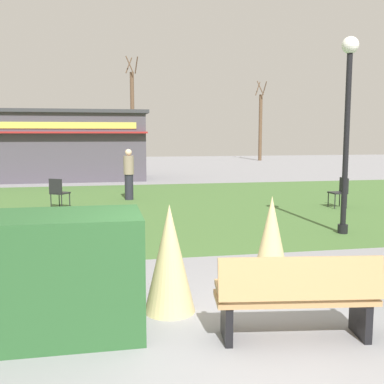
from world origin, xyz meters
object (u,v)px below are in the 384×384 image
object	(u,v)px
lamppost_mid	(348,112)
tree_center_bg	(260,126)
cafe_chair_center	(58,191)
park_bench	(297,297)
tree_right_bg	(132,117)
person_strolling	(129,174)
food_kiosk	(51,145)
cafe_chair_west	(340,190)
parked_car_west_slot	(53,160)

from	to	relation	value
lamppost_mid	tree_center_bg	xyz separation A→B (m)	(7.59, 27.24, 0.18)
cafe_chair_center	tree_center_bg	bearing A→B (deg)	57.98
park_bench	tree_right_bg	world-z (taller)	tree_right_bg
tree_center_bg	person_strolling	bearing A→B (deg)	-119.55
cafe_chair_center	person_strolling	bearing A→B (deg)	34.41
person_strolling	park_bench	bearing A→B (deg)	-130.42
lamppost_mid	person_strolling	world-z (taller)	lamppost_mid
food_kiosk	tree_right_bg	xyz separation A→B (m)	(4.55, 10.08, 1.73)
cafe_chair_west	tree_center_bg	bearing A→B (deg)	76.26
cafe_chair_center	parked_car_west_slot	size ratio (longest dim) A/B	0.21
parked_car_west_slot	tree_right_bg	size ratio (longest dim) A/B	0.57
lamppost_mid	cafe_chair_west	size ratio (longest dim) A/B	4.74
food_kiosk	tree_center_bg	xyz separation A→B (m)	(15.17, 13.43, 1.19)
food_kiosk	lamppost_mid	bearing A→B (deg)	-61.23
person_strolling	tree_center_bg	bearing A→B (deg)	14.21
cafe_chair_west	parked_car_west_slot	bearing A→B (deg)	120.92
person_strolling	cafe_chair_west	bearing A→B (deg)	-71.60
cafe_chair_west	person_strolling	xyz separation A→B (m)	(-6.08, 2.88, 0.33)
lamppost_mid	parked_car_west_slot	distance (m)	21.49
cafe_chair_west	tree_center_bg	size ratio (longest dim) A/B	0.14
cafe_chair_center	lamppost_mid	bearing A→B (deg)	-36.14
park_bench	cafe_chair_center	distance (m)	10.09
parked_car_west_slot	tree_center_bg	world-z (taller)	tree_center_bg
lamppost_mid	cafe_chair_center	world-z (taller)	lamppost_mid
tree_center_bg	park_bench	bearing A→B (deg)	-108.62
food_kiosk	parked_car_west_slot	distance (m)	6.10
tree_center_bg	parked_car_west_slot	bearing A→B (deg)	-154.65
lamppost_mid	cafe_chair_center	distance (m)	8.30
tree_right_bg	lamppost_mid	bearing A→B (deg)	-82.77
lamppost_mid	tree_right_bg	size ratio (longest dim) A/B	0.56
lamppost_mid	person_strolling	size ratio (longest dim) A/B	2.50
lamppost_mid	person_strolling	xyz separation A→B (m)	(-4.33, 6.20, -1.79)
person_strolling	food_kiosk	bearing A→B (deg)	66.89
lamppost_mid	person_strolling	bearing A→B (deg)	124.91
food_kiosk	cafe_chair_center	size ratio (longest dim) A/B	10.17
parked_car_west_slot	tree_center_bg	xyz separation A→B (m)	(15.71, 7.44, 2.19)
park_bench	tree_right_bg	bearing A→B (deg)	89.65
cafe_chair_west	park_bench	bearing A→B (deg)	-121.30
park_bench	person_strolling	size ratio (longest dim) A/B	1.04
cafe_chair_center	tree_center_bg	size ratio (longest dim) A/B	0.14
cafe_chair_west	tree_right_bg	xyz separation A→B (m)	(-4.78, 20.56, 2.85)
lamppost_mid	parked_car_west_slot	xyz separation A→B (m)	(-8.12, 19.79, -2.01)
cafe_chair_west	person_strolling	size ratio (longest dim) A/B	0.53
lamppost_mid	food_kiosk	size ratio (longest dim) A/B	0.47
person_strolling	parked_car_west_slot	xyz separation A→B (m)	(-3.79, 13.59, -0.22)
park_bench	tree_right_bg	distance (m)	28.85
cafe_chair_center	parked_car_west_slot	xyz separation A→B (m)	(-1.64, 15.06, 0.12)
person_strolling	tree_center_bg	world-z (taller)	tree_center_bg
park_bench	cafe_chair_west	distance (m)	9.53
cafe_chair_center	park_bench	bearing A→B (deg)	-71.08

